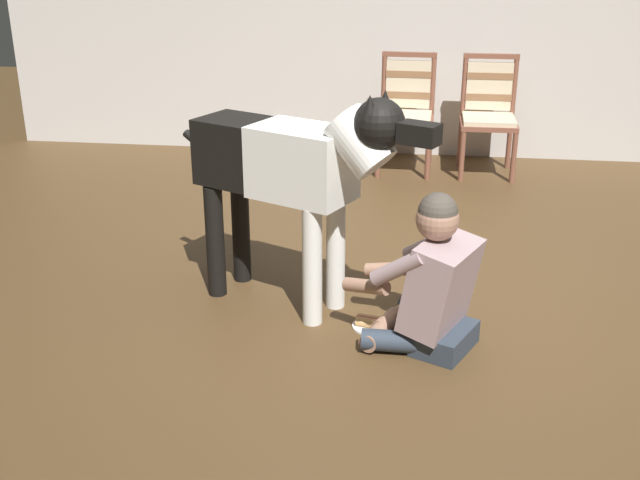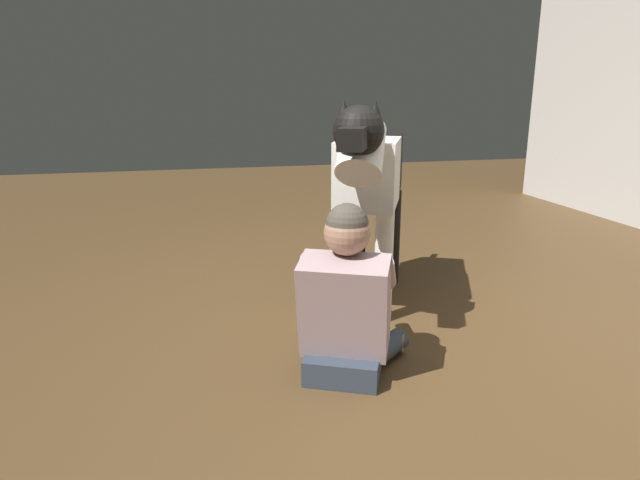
% 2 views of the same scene
% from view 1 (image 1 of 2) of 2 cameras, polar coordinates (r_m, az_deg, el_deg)
% --- Properties ---
extents(ground_plane, '(14.26, 14.26, 0.00)m').
position_cam_1_polar(ground_plane, '(4.42, 6.10, -5.02)').
color(ground_plane, '#4C351E').
extents(back_wall, '(7.57, 0.10, 2.60)m').
position_cam_1_polar(back_wall, '(7.19, 7.34, 16.30)').
color(back_wall, beige).
rests_on(back_wall, ground).
extents(dining_chair_left_of_pair, '(0.48, 0.48, 0.98)m').
position_cam_1_polar(dining_chair_left_of_pair, '(6.81, 6.28, 9.56)').
color(dining_chair_left_of_pair, brown).
rests_on(dining_chair_left_of_pair, ground).
extents(dining_chair_right_of_pair, '(0.46, 0.47, 0.98)m').
position_cam_1_polar(dining_chair_right_of_pair, '(6.83, 12.09, 9.25)').
color(dining_chair_right_of_pair, brown).
rests_on(dining_chair_right_of_pair, ground).
extents(person_sitting_on_floor, '(0.72, 0.62, 0.81)m').
position_cam_1_polar(person_sitting_on_floor, '(3.94, 8.01, -3.24)').
color(person_sitting_on_floor, '#2F3845').
rests_on(person_sitting_on_floor, ground).
extents(large_dog, '(1.44, 0.78, 1.26)m').
position_cam_1_polar(large_dog, '(4.15, -2.02, 5.24)').
color(large_dog, silver).
rests_on(large_dog, ground).
extents(hot_dog_on_plate, '(0.20, 0.20, 0.06)m').
position_cam_1_polar(hot_dog_on_plate, '(4.21, 3.72, -6.00)').
color(hot_dog_on_plate, white).
rests_on(hot_dog_on_plate, ground).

